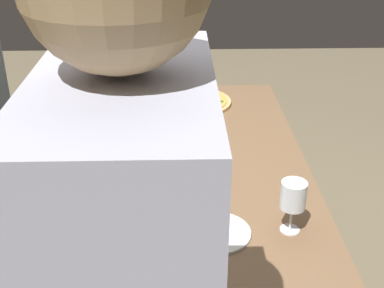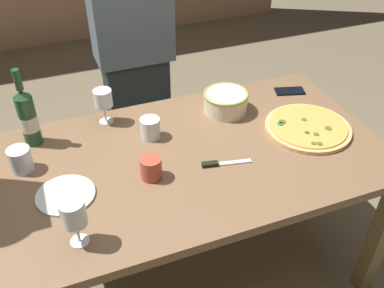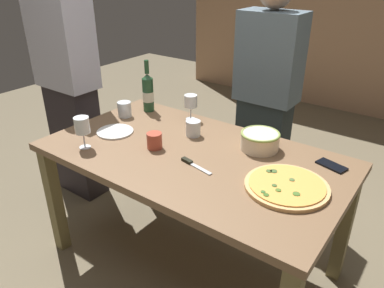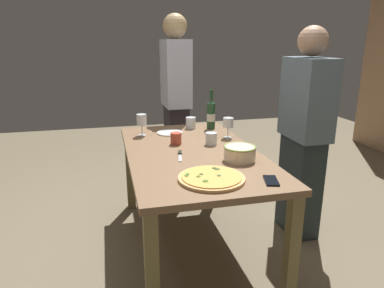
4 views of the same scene
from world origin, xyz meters
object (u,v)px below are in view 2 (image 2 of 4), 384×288
at_px(side_plate, 66,195).
at_px(pizza_knife, 220,163).
at_px(dining_table, 192,171).
at_px(person_host, 134,55).
at_px(cup_ceramic, 150,128).
at_px(cell_phone, 290,91).
at_px(wine_glass_near_pizza, 103,100).
at_px(cup_spare, 151,168).
at_px(wine_bottle, 28,117).
at_px(cup_amber, 21,160).
at_px(pizza, 308,127).
at_px(serving_bowl, 226,101).
at_px(wine_glass_by_bottle, 74,215).

bearing_deg(side_plate, pizza_knife, -3.84).
distance_m(dining_table, pizza_knife, 0.16).
distance_m(pizza_knife, person_host, 0.99).
bearing_deg(side_plate, cup_ceramic, 31.30).
bearing_deg(cup_ceramic, cell_phone, 8.56).
relative_size(wine_glass_near_pizza, cell_phone, 1.12).
bearing_deg(cup_spare, cell_phone, 23.74).
relative_size(wine_bottle, side_plate, 1.59).
bearing_deg(cup_amber, cell_phone, 6.31).
distance_m(pizza, cup_ceramic, 0.69).
bearing_deg(pizza_knife, serving_bowl, 62.20).
distance_m(wine_glass_by_bottle, pizza_knife, 0.63).
xyz_separation_m(wine_bottle, side_plate, (0.08, -0.38, -0.12)).
xyz_separation_m(dining_table, cup_amber, (-0.65, 0.15, 0.14)).
bearing_deg(wine_glass_near_pizza, pizza, -25.19).
bearing_deg(cup_ceramic, serving_bowl, 10.86).
relative_size(pizza, cup_ceramic, 4.15).
xyz_separation_m(cup_amber, side_plate, (0.13, -0.21, -0.04)).
relative_size(pizza, cup_amber, 3.86).
relative_size(cup_spare, pizza_knife, 0.43).
height_order(wine_bottle, pizza_knife, wine_bottle).
distance_m(dining_table, side_plate, 0.53).
bearing_deg(wine_bottle, side_plate, -78.53).
xyz_separation_m(side_plate, pizza_knife, (0.60, -0.04, 0.00)).
xyz_separation_m(serving_bowl, cup_amber, (-0.92, -0.10, -0.00)).
bearing_deg(serving_bowl, cup_amber, -173.64).
bearing_deg(serving_bowl, side_plate, -158.10).
relative_size(wine_bottle, cell_phone, 2.38).
xyz_separation_m(serving_bowl, wine_bottle, (-0.86, 0.07, 0.08)).
bearing_deg(pizza, cup_amber, 171.84).
distance_m(pizza, pizza_knife, 0.47).
height_order(wine_glass_by_bottle, person_host, person_host).
distance_m(dining_table, wine_bottle, 0.71).
bearing_deg(cup_amber, wine_glass_near_pizza, 29.73).
bearing_deg(person_host, pizza, 30.90).
height_order(dining_table, wine_glass_by_bottle, wine_glass_by_bottle).
distance_m(dining_table, cup_amber, 0.68).
relative_size(wine_glass_near_pizza, wine_glass_by_bottle, 0.92).
distance_m(wine_glass_by_bottle, cup_amber, 0.47).
xyz_separation_m(cup_amber, cup_ceramic, (0.53, 0.03, -0.00)).
relative_size(cup_amber, cup_spare, 1.11).
distance_m(serving_bowl, cup_amber, 0.92).
bearing_deg(serving_bowl, wine_bottle, 175.64).
height_order(wine_glass_by_bottle, cup_ceramic, wine_glass_by_bottle).
height_order(dining_table, cup_spare, cup_spare).
bearing_deg(pizza_knife, cup_ceramic, 125.55).
bearing_deg(cell_phone, cup_amber, 112.34).
bearing_deg(pizza, side_plate, -177.74).
bearing_deg(cell_phone, pizza, 178.25).
bearing_deg(person_host, wine_glass_near_pizza, -28.24).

